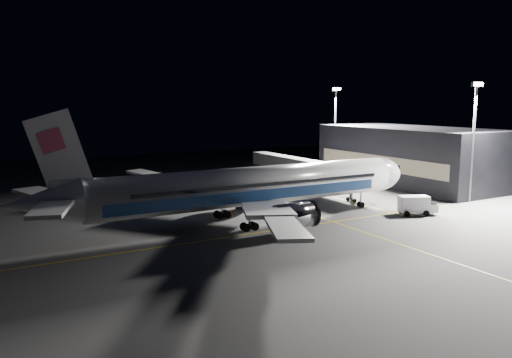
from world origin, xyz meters
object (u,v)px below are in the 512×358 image
at_px(jet_bridge, 306,167).
at_px(floodlight_mast_south, 474,131).
at_px(airliner, 247,187).
at_px(service_truck, 417,205).
at_px(safety_cone_c, 230,211).
at_px(floodlight_mast_north, 335,123).
at_px(safety_cone_b, 196,206).
at_px(baggage_tug, 245,204).
at_px(safety_cone_a, 232,215).

relative_size(jet_bridge, floodlight_mast_south, 1.66).
distance_m(airliner, service_truck, 27.06).
bearing_deg(airliner, safety_cone_c, 85.35).
xyz_separation_m(floodlight_mast_north, service_truck, (-15.67, -40.59, -10.79)).
height_order(floodlight_mast_north, safety_cone_b, floodlight_mast_north).
xyz_separation_m(floodlight_mast_north, floodlight_mast_south, (0.00, -38.00, 0.00)).
distance_m(airliner, baggage_tug, 10.07).
bearing_deg(jet_bridge, floodlight_mast_north, 37.74).
distance_m(jet_bridge, floodlight_mast_south, 31.05).
bearing_deg(baggage_tug, jet_bridge, 7.52).
bearing_deg(floodlight_mast_south, baggage_tug, 159.07).
relative_size(floodlight_mast_north, safety_cone_b, 38.61).
relative_size(service_truck, safety_cone_a, 10.70).
bearing_deg(safety_cone_b, floodlight_mast_north, 23.59).
height_order(floodlight_mast_south, safety_cone_a, floodlight_mast_south).
bearing_deg(floodlight_mast_north, jet_bridge, -142.26).
distance_m(floodlight_mast_south, safety_cone_b, 49.15).
bearing_deg(baggage_tug, service_truck, -57.98).
xyz_separation_m(service_truck, safety_cone_c, (-24.88, 15.04, -1.29)).
bearing_deg(service_truck, safety_cone_c, 172.11).
bearing_deg(safety_cone_c, floodlight_mast_south, -17.06).
bearing_deg(jet_bridge, safety_cone_b, -168.64).
bearing_deg(safety_cone_a, airliner, -83.60).
xyz_separation_m(baggage_tug, safety_cone_b, (-6.65, 4.73, -0.57)).
xyz_separation_m(airliner, floodlight_mast_north, (41.08, 31.99, 7.21)).
distance_m(airliner, jet_bridge, 29.31).
distance_m(airliner, floodlight_mast_south, 42.13).
relative_size(floodlight_mast_south, safety_cone_a, 35.88).
xyz_separation_m(floodlight_mast_north, safety_cone_a, (-41.52, -27.99, -12.08)).
height_order(jet_bridge, safety_cone_a, jet_bridge).
height_order(floodlight_mast_north, baggage_tug, floodlight_mast_north).
distance_m(airliner, safety_cone_a, 6.32).
bearing_deg(floodlight_mast_south, safety_cone_a, 166.44).
relative_size(airliner, floodlight_mast_north, 2.97).
bearing_deg(safety_cone_a, safety_cone_b, 103.92).
relative_size(floodlight_mast_north, safety_cone_c, 36.14).
xyz_separation_m(floodlight_mast_south, safety_cone_a, (-41.52, 10.01, -12.08)).
height_order(floodlight_mast_north, floodlight_mast_south, same).
height_order(airliner, service_truck, airliner).
relative_size(floodlight_mast_south, service_truck, 3.35).
height_order(jet_bridge, safety_cone_b, jet_bridge).
distance_m(jet_bridge, baggage_tug, 21.81).
xyz_separation_m(airliner, service_truck, (25.40, -8.61, -3.59)).
bearing_deg(safety_cone_b, floodlight_mast_south, -23.38).
xyz_separation_m(service_truck, baggage_tug, (-21.40, 16.77, -0.74)).
bearing_deg(service_truck, floodlight_mast_south, 32.66).
height_order(floodlight_mast_south, service_truck, floodlight_mast_south).
xyz_separation_m(airliner, safety_cone_b, (-2.65, 12.89, -4.90)).
bearing_deg(floodlight_mast_north, safety_cone_c, -147.79).
distance_m(airliner, safety_cone_b, 14.04).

